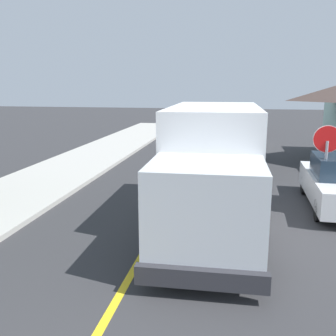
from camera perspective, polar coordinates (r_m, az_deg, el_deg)
name	(u,v)px	position (r m, az deg, el deg)	size (l,w,h in m)	color
centre_line_yellow	(172,202)	(12.57, 0.61, -5.13)	(0.16, 56.00, 0.01)	gold
box_truck	(213,162)	(10.26, 6.70, 0.93)	(2.55, 7.23, 3.20)	white
parked_car_near	(235,151)	(17.86, 9.96, 2.55)	(1.83, 4.41, 1.67)	black
parked_car_mid	(246,133)	(24.77, 11.60, 5.20)	(1.91, 4.45, 1.67)	silver
parked_car_far	(233,122)	(31.74, 9.75, 6.81)	(1.81, 4.40, 1.67)	maroon
stop_sign	(326,153)	(11.94, 22.59, 2.12)	(0.80, 0.10, 2.65)	gray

